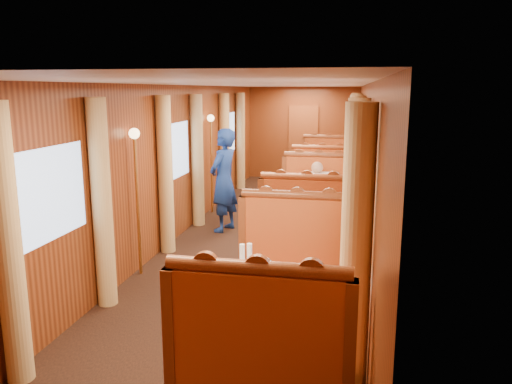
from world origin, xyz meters
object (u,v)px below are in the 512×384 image
(table_far, at_px, (325,182))
(tea_tray, at_px, (274,280))
(rose_vase_mid, at_px, (315,188))
(teapot_left, at_px, (259,275))
(banquette_near_aft, at_px, (294,274))
(banquette_near_fwd, at_px, (261,376))
(banquette_mid_fwd, at_px, (307,236))
(rose_vase_far, at_px, (326,158))
(table_near, at_px, (281,319))
(banquette_far_fwd, at_px, (322,188))
(banquette_far_aft, at_px, (327,173))
(fruit_plate, at_px, (317,284))
(steward, at_px, (224,180))
(teapot_right, at_px, (280,276))
(passenger, at_px, (317,189))
(table_mid, at_px, (312,221))
(banquette_mid_aft, at_px, (317,204))
(teapot_back, at_px, (268,269))

(table_far, xyz_separation_m, tea_tray, (-0.06, -7.03, 0.38))
(table_far, relative_size, rose_vase_mid, 2.92)
(teapot_left, bearing_deg, banquette_near_aft, 90.71)
(rose_vase_mid, bearing_deg, banquette_near_fwd, -90.45)
(banquette_mid_fwd, xyz_separation_m, rose_vase_far, (0.01, 4.52, 0.50))
(table_near, relative_size, teapot_left, 5.84)
(banquette_far_fwd, relative_size, tea_tray, 3.94)
(banquette_far_aft, relative_size, teapot_left, 7.46)
(fruit_plate, height_order, steward, steward)
(banquette_mid_fwd, height_order, banquette_far_aft, same)
(tea_tray, distance_m, teapot_right, 0.10)
(steward, relative_size, passenger, 2.35)
(table_far, bearing_deg, rose_vase_far, 26.16)
(banquette_mid_fwd, distance_m, teapot_right, 2.60)
(table_mid, height_order, passenger, passenger)
(banquette_far_fwd, relative_size, teapot_left, 7.46)
(banquette_far_fwd, height_order, fruit_plate, banquette_far_fwd)
(banquette_near_fwd, relative_size, table_mid, 1.28)
(banquette_mid_aft, height_order, teapot_left, banquette_mid_aft)
(banquette_mid_aft, height_order, passenger, banquette_mid_aft)
(table_far, xyz_separation_m, teapot_back, (-0.14, -6.91, 0.44))
(fruit_plate, height_order, passenger, passenger)
(banquette_far_fwd, xyz_separation_m, teapot_right, (-0.00, -6.07, 0.39))
(banquette_near_aft, bearing_deg, banquette_far_fwd, 90.00)
(banquette_far_aft, xyz_separation_m, rose_vase_far, (0.01, -1.01, 0.50))
(banquette_far_aft, bearing_deg, banquette_near_fwd, -90.00)
(table_near, bearing_deg, fruit_plate, -14.31)
(banquette_mid_fwd, bearing_deg, banquette_far_aft, 90.00)
(table_mid, xyz_separation_m, steward, (-1.58, 0.50, 0.52))
(banquette_far_aft, relative_size, rose_vase_far, 3.72)
(banquette_far_aft, relative_size, teapot_back, 8.76)
(banquette_far_aft, bearing_deg, teapot_back, -91.00)
(banquette_far_aft, distance_m, teapot_right, 8.10)
(banquette_near_fwd, relative_size, table_far, 1.28)
(table_mid, distance_m, passenger, 0.88)
(banquette_far_aft, distance_m, teapot_back, 7.94)
(banquette_mid_fwd, relative_size, rose_vase_mid, 3.72)
(table_mid, bearing_deg, banquette_near_aft, -90.00)
(table_mid, distance_m, teapot_back, 3.44)
(tea_tray, distance_m, steward, 4.31)
(banquette_far_aft, bearing_deg, tea_tray, -90.45)
(banquette_far_fwd, xyz_separation_m, rose_vase_far, (0.01, 1.02, 0.50))
(banquette_near_fwd, relative_size, rose_vase_far, 3.72)
(table_mid, height_order, teapot_left, teapot_left)
(banquette_near_fwd, height_order, banquette_far_aft, same)
(fruit_plate, xyz_separation_m, passenger, (-0.32, 4.38, -0.03))
(teapot_left, bearing_deg, table_near, 35.64)
(banquette_near_aft, relative_size, banquette_mid_aft, 1.00)
(teapot_left, relative_size, teapot_back, 1.17)
(table_near, relative_size, banquette_far_fwd, 0.78)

